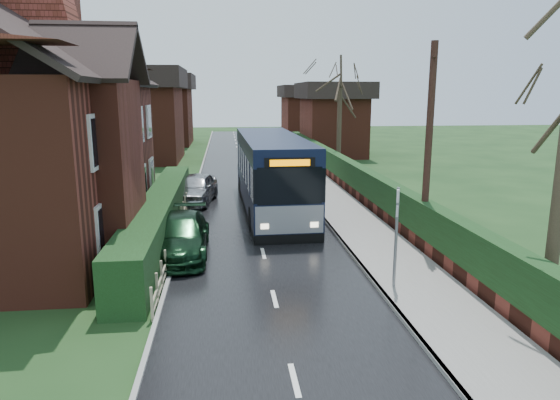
{
  "coord_description": "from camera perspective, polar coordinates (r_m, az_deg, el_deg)",
  "views": [
    {
      "loc": [
        -1.26,
        -14.79,
        5.56
      ],
      "look_at": [
        0.67,
        2.65,
        1.8
      ],
      "focal_mm": 32.0,
      "sensor_mm": 36.0,
      "label": 1
    }
  ],
  "objects": [
    {
      "name": "ground",
      "position": [
        15.85,
        -1.36,
        -8.44
      ],
      "size": [
        140.0,
        140.0,
        0.0
      ],
      "primitive_type": "plane",
      "color": "#294C20",
      "rests_on": "ground"
    },
    {
      "name": "road",
      "position": [
        25.44,
        -3.32,
        -0.53
      ],
      "size": [
        6.0,
        100.0,
        0.02
      ],
      "primitive_type": "cube",
      "color": "black",
      "rests_on": "ground"
    },
    {
      "name": "pavement",
      "position": [
        25.98,
        6.08,
        -0.17
      ],
      "size": [
        2.5,
        100.0,
        0.14
      ],
      "primitive_type": "cube",
      "color": "slate",
      "rests_on": "ground"
    },
    {
      "name": "kerb_right",
      "position": [
        25.76,
        3.47,
        -0.23
      ],
      "size": [
        0.12,
        100.0,
        0.14
      ],
      "primitive_type": "cube",
      "color": "gray",
      "rests_on": "ground"
    },
    {
      "name": "kerb_left",
      "position": [
        25.46,
        -10.19,
        -0.6
      ],
      "size": [
        0.12,
        100.0,
        0.1
      ],
      "primitive_type": "cube",
      "color": "gray",
      "rests_on": "ground"
    },
    {
      "name": "front_hedge",
      "position": [
        20.53,
        -13.52,
        -1.66
      ],
      "size": [
        1.2,
        16.0,
        1.6
      ],
      "primitive_type": "cube",
      "color": "black",
      "rests_on": "ground"
    },
    {
      "name": "picket_fence",
      "position": [
        20.53,
        -11.4,
        -2.56
      ],
      "size": [
        0.1,
        16.0,
        0.9
      ],
      "primitive_type": null,
      "color": "gray",
      "rests_on": "ground"
    },
    {
      "name": "right_wall_hedge",
      "position": [
        26.17,
        9.45,
        1.94
      ],
      "size": [
        0.6,
        50.0,
        1.8
      ],
      "color": "maroon",
      "rests_on": "ground"
    },
    {
      "name": "brick_house",
      "position": [
        20.98,
        -27.42,
        7.52
      ],
      "size": [
        9.3,
        14.6,
        10.3
      ],
      "color": "maroon",
      "rests_on": "ground"
    },
    {
      "name": "bus",
      "position": [
        24.02,
        -1.0,
        3.03
      ],
      "size": [
        2.96,
        11.84,
        3.58
      ],
      "rotation": [
        0.0,
        0.0,
        0.02
      ],
      "color": "black",
      "rests_on": "ground"
    },
    {
      "name": "car_silver",
      "position": [
        26.13,
        -9.58,
        1.34
      ],
      "size": [
        2.45,
        4.66,
        1.51
      ],
      "primitive_type": "imported",
      "rotation": [
        0.0,
        0.0,
        -0.15
      ],
      "color": "#A4A6A9",
      "rests_on": "ground"
    },
    {
      "name": "car_green",
      "position": [
        17.76,
        -11.39,
        -4.02
      ],
      "size": [
        1.97,
        4.84,
        1.4
      ],
      "primitive_type": "imported",
      "rotation": [
        0.0,
        0.0,
        0.0
      ],
      "color": "black",
      "rests_on": "ground"
    },
    {
      "name": "car_distant",
      "position": [
        50.16,
        -2.72,
        6.49
      ],
      "size": [
        2.27,
        4.26,
        1.33
      ],
      "primitive_type": "imported",
      "rotation": [
        0.0,
        0.0,
        3.36
      ],
      "color": "#101A32",
      "rests_on": "ground"
    },
    {
      "name": "bus_stop_sign",
      "position": [
        14.36,
        13.2,
        -2.62
      ],
      "size": [
        0.23,
        0.44,
        3.02
      ],
      "rotation": [
        0.0,
        0.0,
        -0.39
      ],
      "color": "slate",
      "rests_on": "ground"
    },
    {
      "name": "telegraph_pole",
      "position": [
        18.24,
        16.59,
        5.71
      ],
      "size": [
        0.38,
        0.91,
        7.29
      ],
      "rotation": [
        0.0,
        0.0,
        -0.33
      ],
      "color": "black",
      "rests_on": "ground"
    },
    {
      "name": "tree_right_far",
      "position": [
        35.22,
        6.9,
        13.35
      ],
      "size": [
        4.42,
        4.42,
        8.54
      ],
      "color": "#34291E",
      "rests_on": "ground"
    },
    {
      "name": "tree_house_side",
      "position": [
        32.41,
        -26.94,
        14.48
      ],
      "size": [
        4.49,
        4.49,
        10.2
      ],
      "color": "#382A21",
      "rests_on": "ground"
    }
  ]
}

